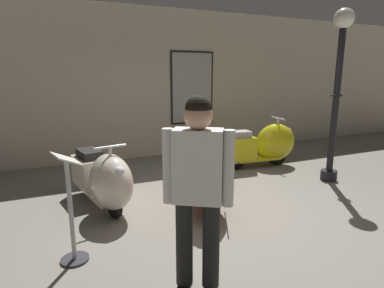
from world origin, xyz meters
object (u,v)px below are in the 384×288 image
Objects in this scene: scooter_2 at (264,145)px; lamppost at (338,81)px; scooter_1 at (207,172)px; visitor_0 at (198,185)px; scooter_0 at (104,179)px; info_stanchion at (71,217)px.

scooter_2 is 1.84m from lamppost.
visitor_0 is at bearing -2.89° from scooter_1.
visitor_0 is (-3.40, -1.79, -0.76)m from lamppost.
scooter_0 is 1.45× the size of info_stanchion.
scooter_1 is 2.80m from lamppost.
scooter_1 is at bearing 21.03° from info_stanchion.
visitor_0 reaches higher than scooter_1.
info_stanchion is (-4.35, -0.86, -1.27)m from lamppost.
info_stanchion is (-1.85, -0.71, -0.02)m from scooter_1.
scooter_0 is at bearing 175.42° from lamppost.
info_stanchion is (-0.95, 0.93, -0.51)m from visitor_0.
info_stanchion is (-0.48, -1.17, 0.03)m from scooter_0.
visitor_0 reaches higher than info_stanchion.
scooter_0 is at bearing 67.54° from info_stanchion.
lamppost is at bearing -60.55° from scooter_2.
scooter_1 is at bearing 3.08° from visitor_0.
scooter_1 is 2.37m from scooter_2.
lamppost reaches higher than scooter_2.
scooter_0 is 0.97× the size of visitor_0.
visitor_0 is 1.43m from info_stanchion.
visitor_0 is (-0.90, -1.64, 0.49)m from scooter_1.
info_stanchion is at bearing 77.30° from visitor_0.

